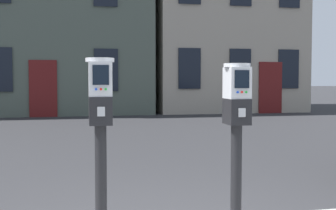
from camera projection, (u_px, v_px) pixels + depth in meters
parking_meter_near_kerb at (100, 116)px, 3.48m from camera, size 0.22×0.26×1.42m
parking_meter_twin_adjacent at (237, 117)px, 3.72m from camera, size 0.22×0.26×1.39m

